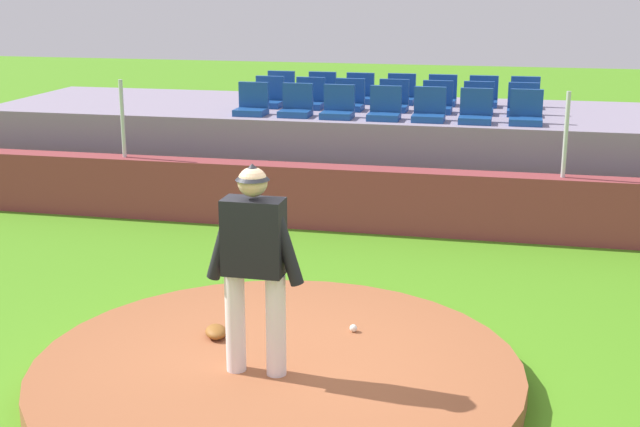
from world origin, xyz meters
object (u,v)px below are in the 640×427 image
Objects in this scene: stadium_chair_11 at (437,103)px; stadium_chair_17 at (401,94)px; stadium_chair_8 at (310,99)px; baseball at (353,328)px; pitcher at (254,254)px; stadium_chair_16 at (359,93)px; stadium_chair_1 at (296,106)px; stadium_chair_7 at (269,97)px; stadium_chair_12 at (478,104)px; stadium_chair_3 at (385,109)px; stadium_chair_15 at (321,92)px; stadium_chair_5 at (476,112)px; stadium_chair_6 at (526,113)px; stadium_chair_14 at (280,91)px; stadium_chair_2 at (338,108)px; stadium_chair_13 at (523,105)px; stadium_chair_10 at (393,101)px; stadium_chair_20 at (525,98)px; stadium_chair_0 at (252,105)px; stadium_chair_18 at (442,95)px; stadium_chair_4 at (429,110)px; stadium_chair_19 at (483,97)px; stadium_chair_9 at (349,100)px; fielding_glove at (216,332)px.

stadium_chair_17 is (-0.70, 0.93, 0.00)m from stadium_chair_11.
baseball is at bearing 106.77° from stadium_chair_8.
pitcher is 3.67× the size of stadium_chair_17.
stadium_chair_8 and stadium_chair_16 have the same top height.
stadium_chair_1 and stadium_chair_7 have the same top height.
baseball is 6.55m from stadium_chair_12.
stadium_chair_3 is 1.00× the size of stadium_chair_16.
stadium_chair_15 is 1.00× the size of stadium_chair_17.
stadium_chair_5 and stadium_chair_6 have the same top height.
stadium_chair_6 is at bearing 157.54° from stadium_chair_14.
stadium_chair_13 is (2.79, 0.89, 0.00)m from stadium_chair_2.
stadium_chair_5 is at bearing 126.70° from stadium_chair_17.
stadium_chair_6 is 1.14m from stadium_chair_12.
stadium_chair_17 is at bearing -179.26° from stadium_chair_15.
stadium_chair_20 is at bearing -157.29° from stadium_chair_10.
stadium_chair_16 is (-1.23, 7.23, 1.32)m from baseball.
stadium_chair_0 is 4.27m from stadium_chair_13.
stadium_chair_13 is at bearing -127.58° from stadium_chair_5.
stadium_chair_17 is 0.71m from stadium_chair_18.
stadium_chair_4 is 2.92m from stadium_chair_7.
stadium_chair_13 is at bearing -87.40° from stadium_chair_6.
stadium_chair_20 is at bearing -92.07° from stadium_chair_13.
stadium_chair_20 is at bearing 179.55° from stadium_chair_17.
stadium_chair_18 is at bearing -1.26° from stadium_chair_19.
stadium_chair_20 is at bearing -139.53° from stadium_chair_3.
stadium_chair_2 and stadium_chair_15 have the same top height.
stadium_chair_9 is at bearing 0.21° from stadium_chair_11.
stadium_chair_11 is 1.00× the size of stadium_chair_14.
stadium_chair_10 is at bearing -3.23° from stadium_chair_11.
stadium_chair_7 and stadium_chair_19 have the same top height.
stadium_chair_5 and stadium_chair_14 have the same top height.
stadium_chair_11 is (-1.38, 0.86, 0.00)m from stadium_chair_6.
stadium_chair_20 is (3.48, 0.00, 0.00)m from stadium_chair_15.
stadium_chair_17 is at bearing -90.57° from stadium_chair_10.
stadium_chair_14 is 1.00× the size of stadium_chair_18.
pitcher is 7.72m from stadium_chair_13.
stadium_chair_20 is (0.03, 0.90, 0.00)m from stadium_chair_13.
stadium_chair_9 is (0.00, 6.74, 1.30)m from fielding_glove.
stadium_chair_12 and stadium_chair_17 have the same top height.
stadium_chair_8 and stadium_chair_14 have the same top height.
stadium_chair_7 is at bearing 105.62° from pitcher.
stadium_chair_0 is at bearing -0.96° from stadium_chair_2.
stadium_chair_4 is 1.00× the size of stadium_chair_5.
stadium_chair_9 is 1.00× the size of stadium_chair_15.
stadium_chair_1 is (-1.27, 6.55, 0.29)m from pitcher.
stadium_chair_18 is at bearing -70.22° from stadium_chair_5.
pitcher is 3.67× the size of stadium_chair_7.
pitcher is at bearing 95.23° from stadium_chair_2.
pitcher reaches higher than stadium_chair_18.
stadium_chair_5 and stadium_chair_13 have the same top height.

